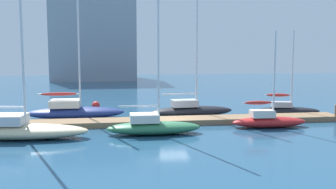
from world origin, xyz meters
TOP-DOWN VIEW (x-y plane):
  - ground_plane at (0.00, 0.00)m, footprint 120.00×120.00m
  - dock_pier at (0.00, 0.00)m, footprint 26.65×2.21m
  - dock_piling_far_end at (12.92, -0.95)m, footprint 0.28×0.28m
  - sailboat_0 at (-10.44, -3.53)m, footprint 9.01×3.56m
  - sailboat_1 at (-7.56, 3.33)m, footprint 7.96×2.62m
  - sailboat_2 at (-1.83, -3.48)m, footprint 6.30×2.13m
  - sailboat_3 at (2.12, 2.89)m, footprint 7.21×2.52m
  - sailboat_4 at (6.68, -2.43)m, footprint 5.51×1.82m
  - sailboat_5 at (10.47, 2.54)m, footprint 5.64×2.57m
  - mooring_buoy_red at (-6.00, 8.16)m, footprint 0.74×0.74m
  - harbor_building_distant at (-7.58, 46.61)m, footprint 15.25×12.59m

SIDE VIEW (x-z plane):
  - ground_plane at x=0.00m, z-range 0.00..0.00m
  - dock_pier at x=0.00m, z-range 0.00..0.40m
  - mooring_buoy_red at x=-6.00m, z-range 0.00..0.74m
  - sailboat_5 at x=10.47m, z-range -3.09..4.12m
  - sailboat_4 at x=6.68m, z-range -2.92..4.01m
  - sailboat_2 at x=-1.83m, z-range -4.82..5.99m
  - sailboat_3 at x=2.12m, z-range -5.22..6.45m
  - sailboat_0 at x=-10.44m, z-range -6.69..8.00m
  - dock_piling_far_end at x=12.92m, z-range 0.00..1.32m
  - sailboat_1 at x=-7.56m, z-range -5.70..7.03m
  - harbor_building_distant at x=-7.58m, z-range 0.00..15.48m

